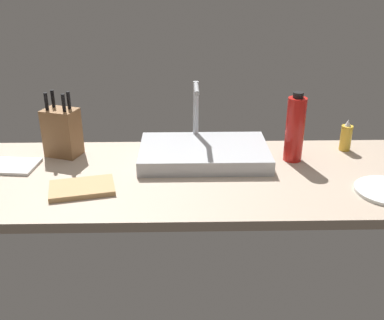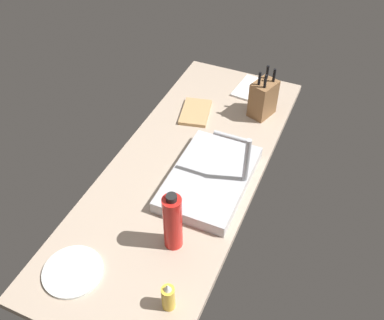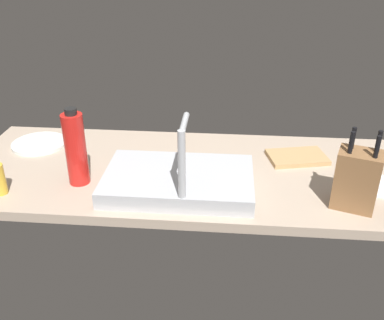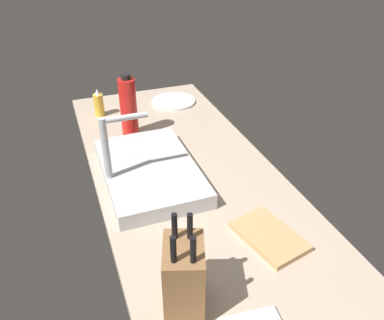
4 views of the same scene
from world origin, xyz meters
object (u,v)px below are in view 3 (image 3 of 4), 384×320
(sink_basin, at_px, (179,181))
(knife_block, at_px, (357,179))
(water_bottle, at_px, (76,149))
(dinner_plate, at_px, (39,143))
(faucet, at_px, (182,162))
(cutting_board, at_px, (297,157))

(sink_basin, xyz_separation_m, knife_block, (-0.58, 0.06, 0.07))
(knife_block, bearing_deg, sink_basin, 12.60)
(water_bottle, relative_size, dinner_plate, 1.24)
(faucet, bearing_deg, dinner_plate, -33.12)
(knife_block, distance_m, cutting_board, 0.36)
(faucet, distance_m, water_bottle, 0.41)
(knife_block, height_order, dinner_plate, knife_block)
(knife_block, relative_size, dinner_plate, 1.18)
(faucet, height_order, dinner_plate, faucet)
(sink_basin, bearing_deg, cutting_board, -149.64)
(cutting_board, bearing_deg, sink_basin, 30.36)
(cutting_board, xyz_separation_m, dinner_plate, (1.07, -0.04, -0.00))
(water_bottle, bearing_deg, sink_basin, 178.56)
(faucet, bearing_deg, water_bottle, -19.90)
(sink_basin, bearing_deg, knife_block, 173.71)
(knife_block, bearing_deg, faucet, 25.83)
(faucet, relative_size, knife_block, 1.07)
(cutting_board, distance_m, dinner_plate, 1.07)
(water_bottle, bearing_deg, cutting_board, -162.68)
(water_bottle, bearing_deg, dinner_plate, -46.86)
(dinner_plate, bearing_deg, cutting_board, 177.93)
(sink_basin, xyz_separation_m, dinner_plate, (0.63, -0.30, -0.02))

